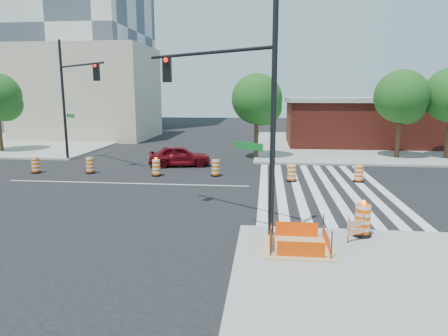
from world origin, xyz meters
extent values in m
plane|color=black|center=(0.00, 0.00, 0.00)|extent=(120.00, 120.00, 0.00)
cube|color=gray|center=(18.00, 18.00, 0.07)|extent=(22.00, 22.00, 0.15)
cube|color=gray|center=(-18.00, 18.00, 0.07)|extent=(22.00, 22.00, 0.15)
cube|color=silver|center=(7.80, 0.00, 0.01)|extent=(0.45, 13.50, 0.01)
cube|color=silver|center=(8.70, 0.00, 0.01)|extent=(0.45, 13.50, 0.01)
cube|color=silver|center=(9.60, 0.00, 0.01)|extent=(0.45, 13.50, 0.01)
cube|color=silver|center=(10.50, 0.00, 0.01)|extent=(0.45, 13.50, 0.01)
cube|color=silver|center=(11.40, 0.00, 0.01)|extent=(0.45, 13.50, 0.01)
cube|color=silver|center=(12.30, 0.00, 0.01)|extent=(0.45, 13.50, 0.01)
cube|color=silver|center=(13.20, 0.00, 0.01)|extent=(0.45, 13.50, 0.01)
cube|color=silver|center=(14.10, 0.00, 0.01)|extent=(0.45, 13.50, 0.01)
cube|color=silver|center=(0.00, 0.00, 0.01)|extent=(14.00, 0.12, 0.01)
cube|color=tan|center=(9.00, -9.00, 0.17)|extent=(2.20, 2.20, 0.05)
cube|color=#F64404|center=(9.00, -9.90, 0.43)|extent=(1.44, 0.02, 0.55)
cube|color=#F64404|center=(9.00, -8.10, 0.43)|extent=(1.44, 0.02, 0.55)
cube|color=#F64404|center=(8.10, -9.00, 0.43)|extent=(0.02, 1.44, 0.55)
cube|color=#F64404|center=(9.90, -9.00, 0.43)|extent=(0.02, 1.44, 0.55)
cylinder|color=black|center=(8.10, -9.90, 0.60)|extent=(0.04, 0.04, 0.90)
cylinder|color=black|center=(9.90, -9.90, 0.60)|extent=(0.04, 0.04, 0.90)
cylinder|color=black|center=(8.10, -8.10, 0.60)|extent=(0.04, 0.04, 0.90)
cylinder|color=black|center=(9.90, -8.10, 0.60)|extent=(0.04, 0.04, 0.90)
cube|color=maroon|center=(18.00, 18.00, 2.10)|extent=(16.00, 8.00, 4.20)
cube|color=gray|center=(18.00, 18.00, 4.40)|extent=(16.50, 8.50, 0.40)
cube|color=#BAAD8E|center=(-12.00, 22.00, 5.00)|extent=(14.00, 10.00, 10.00)
imported|color=#5B070F|center=(1.90, 5.63, 0.73)|extent=(4.58, 2.65, 1.46)
cylinder|color=black|center=(8.11, -8.06, 4.27)|extent=(0.19, 0.19, 8.23)
cylinder|color=black|center=(5.58, -6.29, 6.53)|extent=(5.13, 3.64, 0.12)
cube|color=black|center=(3.81, -5.05, 6.02)|extent=(0.33, 0.29, 1.03)
sphere|color=#FF0C0C|center=(3.81, -5.23, 6.38)|extent=(0.19, 0.19, 0.19)
cube|color=#0C591E|center=(7.27, -7.47, 3.24)|extent=(1.04, 0.74, 0.26)
cylinder|color=black|center=(-7.19, 7.22, 4.51)|extent=(0.20, 0.20, 8.71)
cylinder|color=black|center=(-4.70, 5.11, 6.90)|extent=(5.07, 4.32, 0.13)
cube|color=black|center=(-2.95, 3.63, 6.36)|extent=(0.35, 0.30, 1.09)
sphere|color=#FF0C0C|center=(-2.95, 3.45, 6.74)|extent=(0.20, 0.20, 0.20)
cube|color=#0C591E|center=(-6.36, 6.52, 3.42)|extent=(1.03, 0.88, 0.27)
cylinder|color=black|center=(11.29, -7.69, 0.20)|extent=(0.66, 0.66, 0.11)
cylinder|color=#FE5D05|center=(11.29, -7.69, 0.75)|extent=(0.53, 0.53, 1.04)
sphere|color=#FF990C|center=(11.29, -7.69, 1.36)|extent=(0.18, 0.18, 0.18)
cube|color=#FE5D05|center=(10.96, -8.24, 0.77)|extent=(0.65, 0.44, 0.25)
cube|color=#FE5D05|center=(10.96, -8.24, 0.49)|extent=(0.65, 0.44, 0.19)
cylinder|color=black|center=(10.67, -8.42, 0.59)|extent=(0.04, 0.04, 0.88)
cylinder|color=black|center=(11.24, -8.05, 0.59)|extent=(0.04, 0.04, 0.88)
cylinder|color=#382314|center=(-14.68, 10.27, 2.12)|extent=(0.31, 0.31, 4.23)
sphere|color=#164112|center=(-14.20, 10.56, 4.10)|extent=(2.91, 2.91, 2.91)
cylinder|color=#382314|center=(7.12, 9.30, 2.05)|extent=(0.33, 0.33, 4.10)
sphere|color=#164112|center=(7.12, 9.30, 4.61)|extent=(3.84, 3.84, 3.84)
sphere|color=#164112|center=(7.64, 9.61, 3.97)|extent=(2.82, 2.82, 2.82)
sphere|color=#164112|center=(6.71, 9.09, 4.22)|extent=(2.56, 2.56, 2.56)
cylinder|color=#382314|center=(17.95, 10.30, 2.13)|extent=(0.32, 0.32, 4.26)
sphere|color=#164112|center=(17.95, 10.30, 4.79)|extent=(3.99, 3.99, 3.99)
sphere|color=#164112|center=(18.45, 10.60, 4.13)|extent=(2.93, 2.93, 2.93)
sphere|color=#164112|center=(17.55, 10.10, 4.39)|extent=(2.66, 2.66, 2.66)
cylinder|color=#382314|center=(21.58, 10.31, 2.18)|extent=(0.33, 0.33, 4.36)
sphere|color=#164112|center=(21.16, 10.11, 4.50)|extent=(2.72, 2.72, 2.72)
cylinder|color=black|center=(-6.75, 2.23, 0.05)|extent=(0.60, 0.60, 0.10)
cylinder|color=#FE5D05|center=(-6.75, 2.23, 0.55)|extent=(0.48, 0.48, 0.95)
cylinder|color=black|center=(-3.25, 2.53, 0.05)|extent=(0.60, 0.60, 0.10)
cylinder|color=#FE5D05|center=(-3.25, 2.53, 0.55)|extent=(0.48, 0.48, 0.95)
cylinder|color=black|center=(1.18, 2.15, 0.05)|extent=(0.60, 0.60, 0.10)
cylinder|color=#FE5D05|center=(1.18, 2.15, 0.55)|extent=(0.48, 0.48, 0.95)
sphere|color=#FF990C|center=(1.18, 2.15, 1.10)|extent=(0.16, 0.16, 0.16)
cylinder|color=black|center=(4.82, 2.52, 0.05)|extent=(0.60, 0.60, 0.10)
cylinder|color=#FE5D05|center=(4.82, 2.52, 0.55)|extent=(0.48, 0.48, 0.95)
cylinder|color=black|center=(9.40, 1.48, 0.05)|extent=(0.60, 0.60, 0.10)
cylinder|color=#FE5D05|center=(9.40, 1.48, 0.55)|extent=(0.48, 0.48, 0.95)
cylinder|color=black|center=(13.23, 1.73, 0.05)|extent=(0.60, 0.60, 0.10)
cylinder|color=#FE5D05|center=(13.23, 1.73, 0.55)|extent=(0.48, 0.48, 0.95)
camera|label=1|loc=(7.90, -21.42, 5.11)|focal=32.00mm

